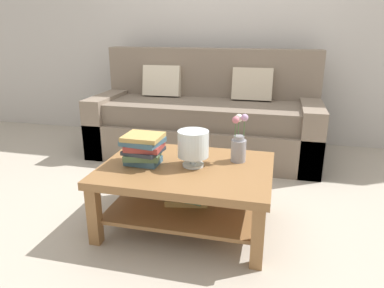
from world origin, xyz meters
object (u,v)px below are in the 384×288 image
at_px(couch, 205,119).
at_px(glass_hurricane_vase, 193,145).
at_px(coffee_table, 187,182).
at_px(flower_pitcher, 239,144).
at_px(book_stack_main, 143,148).

height_order(couch, glass_hurricane_vase, couch).
bearing_deg(couch, coffee_table, -83.16).
xyz_separation_m(couch, coffee_table, (0.17, -1.44, -0.06)).
xyz_separation_m(glass_hurricane_vase, flower_pitcher, (0.27, 0.15, -0.02)).
bearing_deg(book_stack_main, coffee_table, 6.18).
bearing_deg(coffee_table, book_stack_main, -173.82).
bearing_deg(flower_pitcher, book_stack_main, -161.88).
bearing_deg(glass_hurricane_vase, flower_pitcher, 29.40).
distance_m(couch, flower_pitcher, 1.38).
bearing_deg(couch, book_stack_main, -94.12).
bearing_deg(book_stack_main, glass_hurricane_vase, 7.32).
xyz_separation_m(coffee_table, glass_hurricane_vase, (0.04, 0.01, 0.26)).
bearing_deg(coffee_table, couch, 96.84).
relative_size(book_stack_main, glass_hurricane_vase, 1.13).
distance_m(glass_hurricane_vase, flower_pitcher, 0.31).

